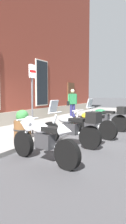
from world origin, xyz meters
TOP-DOWN VIEW (x-y plane):
  - ground_plane at (0.00, 0.00)m, footprint 140.00×140.00m
  - sidewalk at (0.00, 1.45)m, footprint 29.69×2.89m
  - motorcycle_white_sport at (-2.30, -0.97)m, footprint 0.77×1.97m
  - motorcycle_silver_touring at (-0.71, -1.03)m, footprint 0.73×2.03m
  - motorcycle_yellow_naked at (0.78, -1.04)m, footprint 0.82×2.05m
  - motorcycle_green_touring at (2.36, -1.16)m, footprint 0.77×2.14m
  - pedestrian_striped_shirt at (4.55, 1.27)m, footprint 0.61×0.41m
  - parking_sign at (-0.17, 0.70)m, footprint 0.36×0.07m
  - barrel_planter at (-0.89, 0.59)m, footprint 0.56×0.56m

SIDE VIEW (x-z plane):
  - ground_plane at x=0.00m, z-range 0.00..0.00m
  - sidewalk at x=0.00m, z-range 0.00..0.12m
  - motorcycle_yellow_naked at x=0.78m, z-range 0.01..0.93m
  - barrel_planter at x=-0.89m, z-range 0.07..0.96m
  - motorcycle_green_touring at x=2.36m, z-range -0.11..1.19m
  - motorcycle_silver_touring at x=-0.71m, z-range -0.11..1.21m
  - motorcycle_white_sport at x=-2.30m, z-range 0.05..1.05m
  - pedestrian_striped_shirt at x=4.55m, z-range 0.22..1.86m
  - parking_sign at x=-0.17m, z-range 0.47..2.87m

